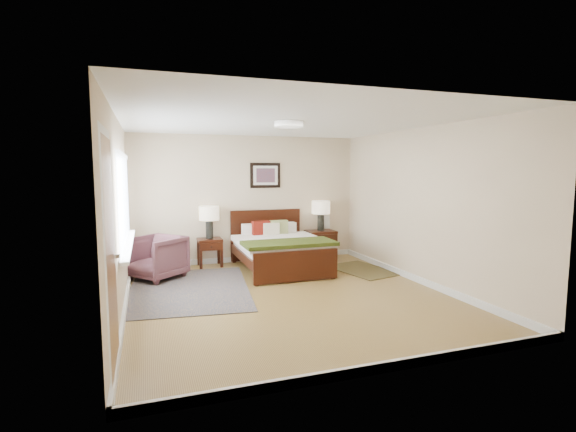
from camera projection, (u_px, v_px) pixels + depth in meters
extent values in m
plane|color=olive|center=(289.00, 296.00, 6.08)|extent=(5.00, 5.00, 0.00)
cube|color=beige|center=(248.00, 199.00, 8.30)|extent=(4.50, 0.04, 2.50)
cube|color=beige|center=(382.00, 236.00, 3.59)|extent=(4.50, 0.04, 2.50)
cube|color=beige|center=(119.00, 216.00, 5.23)|extent=(0.04, 5.00, 2.50)
cube|color=beige|center=(422.00, 206.00, 6.67)|extent=(0.04, 5.00, 2.50)
cube|color=white|center=(289.00, 121.00, 5.81)|extent=(4.50, 5.00, 0.02)
cube|color=silver|center=(123.00, 200.00, 5.87)|extent=(0.02, 2.72, 1.32)
cube|color=silver|center=(124.00, 200.00, 5.88)|extent=(0.01, 2.60, 1.20)
cube|color=silver|center=(129.00, 244.00, 5.96)|extent=(0.10, 2.72, 0.04)
cube|color=silver|center=(110.00, 255.00, 3.60)|extent=(0.01, 1.00, 2.18)
cube|color=brown|center=(111.00, 259.00, 3.61)|extent=(0.01, 0.90, 2.10)
cylinder|color=#999999|center=(118.00, 256.00, 3.98)|extent=(0.04, 0.04, 0.04)
cylinder|color=white|center=(289.00, 124.00, 5.81)|extent=(0.40, 0.40, 0.07)
cylinder|color=beige|center=(289.00, 122.00, 5.81)|extent=(0.44, 0.44, 0.01)
cube|color=#341607|center=(266.00, 235.00, 8.45)|extent=(1.44, 0.06, 1.01)
cube|color=#341607|center=(296.00, 266.00, 6.77)|extent=(1.44, 0.06, 0.51)
cube|color=#341607|center=(243.00, 257.00, 7.40)|extent=(0.06, 1.80, 0.16)
cube|color=#341607|center=(314.00, 252.00, 7.84)|extent=(0.06, 1.80, 0.16)
cube|color=silver|center=(279.00, 248.00, 7.61)|extent=(1.34, 1.78, 0.20)
cube|color=silver|center=(281.00, 242.00, 7.50)|extent=(1.52, 1.55, 0.09)
cube|color=#363D11|center=(289.00, 243.00, 7.07)|extent=(1.56, 0.70, 0.06)
cube|color=silver|center=(254.00, 230.00, 8.11)|extent=(0.45, 0.18, 0.23)
cube|color=silver|center=(284.00, 228.00, 8.31)|extent=(0.45, 0.18, 0.23)
cube|color=#60120A|center=(261.00, 229.00, 8.03)|extent=(0.35, 0.17, 0.29)
cube|color=#868F53|center=(279.00, 228.00, 8.15)|extent=(0.35, 0.16, 0.29)
cube|color=beige|center=(271.00, 230.00, 8.01)|extent=(0.31, 0.13, 0.25)
cube|color=black|center=(265.00, 175.00, 8.34)|extent=(0.62, 0.03, 0.50)
cube|color=silver|center=(266.00, 175.00, 8.32)|extent=(0.50, 0.01, 0.38)
cube|color=#A52D23|center=(266.00, 175.00, 8.31)|extent=(0.38, 0.01, 0.28)
cube|color=#341607|center=(210.00, 240.00, 7.90)|extent=(0.45, 0.40, 0.05)
cube|color=#341607|center=(201.00, 256.00, 7.71)|extent=(0.05, 0.05, 0.49)
cube|color=#341607|center=(222.00, 255.00, 7.83)|extent=(0.05, 0.05, 0.49)
cube|color=#341607|center=(199.00, 252.00, 8.03)|extent=(0.05, 0.05, 0.49)
cube|color=#341607|center=(219.00, 251.00, 8.15)|extent=(0.05, 0.05, 0.49)
cube|color=#341607|center=(211.00, 247.00, 7.74)|extent=(0.39, 0.03, 0.14)
cube|color=#341607|center=(321.00, 232.00, 8.63)|extent=(0.58, 0.44, 0.05)
cube|color=#341607|center=(312.00, 248.00, 8.40)|extent=(0.05, 0.05, 0.53)
cube|color=#341607|center=(336.00, 246.00, 8.57)|extent=(0.05, 0.05, 0.53)
cube|color=#341607|center=(306.00, 245.00, 8.76)|extent=(0.05, 0.05, 0.53)
cube|color=#341607|center=(328.00, 243.00, 8.92)|extent=(0.05, 0.05, 0.53)
cube|color=#341607|center=(325.00, 238.00, 8.45)|extent=(0.52, 0.03, 0.14)
cube|color=#341607|center=(320.00, 251.00, 8.68)|extent=(0.52, 0.38, 0.03)
cube|color=black|center=(320.00, 250.00, 8.67)|extent=(0.21, 0.27, 0.03)
cube|color=black|center=(321.00, 248.00, 8.67)|extent=(0.21, 0.27, 0.03)
cube|color=black|center=(321.00, 247.00, 8.66)|extent=(0.21, 0.27, 0.03)
cube|color=black|center=(321.00, 245.00, 8.66)|extent=(0.21, 0.27, 0.03)
cube|color=black|center=(321.00, 243.00, 8.66)|extent=(0.21, 0.27, 0.03)
cylinder|color=black|center=(209.00, 230.00, 7.88)|extent=(0.14, 0.14, 0.32)
cylinder|color=black|center=(209.00, 221.00, 7.86)|extent=(0.02, 0.02, 0.06)
cylinder|color=beige|center=(209.00, 213.00, 7.85)|extent=(0.38, 0.38, 0.26)
cylinder|color=black|center=(321.00, 223.00, 8.61)|extent=(0.14, 0.14, 0.32)
cylinder|color=black|center=(321.00, 214.00, 8.59)|extent=(0.02, 0.02, 0.06)
cylinder|color=beige|center=(321.00, 207.00, 8.58)|extent=(0.38, 0.38, 0.26)
imported|color=brown|center=(156.00, 258.00, 6.98)|extent=(1.12, 1.11, 0.73)
cube|color=#0B183A|center=(189.00, 289.00, 6.40)|extent=(2.06, 2.70, 0.01)
cube|color=black|center=(363.00, 270.00, 7.63)|extent=(1.14, 1.46, 0.01)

